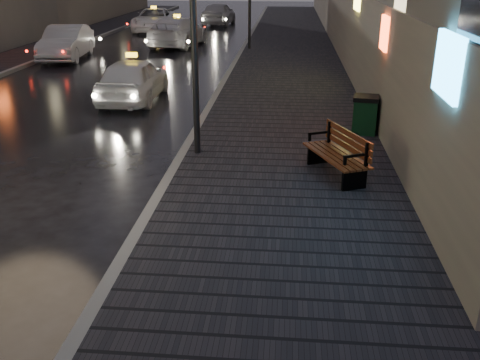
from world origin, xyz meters
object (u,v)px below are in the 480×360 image
object	(u,v)px
taxi_near	(133,79)
car_far	(219,14)
car_left_mid	(66,43)
bench	(339,153)
taxi_mid	(178,32)
taxi_far	(154,20)
trash_bin	(365,114)

from	to	relation	value
taxi_near	car_far	distance (m)	22.77
car_left_mid	car_far	size ratio (longest dim) A/B	0.98
taxi_near	car_left_mid	bearing A→B (deg)	-55.75
bench	taxi_near	distance (m)	8.83
bench	taxi_mid	xyz separation A→B (m)	(-7.00, 18.56, 0.14)
bench	taxi_far	size ratio (longest dim) A/B	0.37
car_left_mid	trash_bin	bearing A→B (deg)	-49.09
car_left_mid	car_far	world-z (taller)	car_far
bench	car_far	xyz separation A→B (m)	(-6.17, 29.22, 0.17)
bench	taxi_near	xyz separation A→B (m)	(-6.02, 6.46, 0.08)
taxi_near	taxi_far	distance (m)	19.18
trash_bin	car_left_mid	xyz separation A→B (m)	(-12.19, 11.07, 0.12)
taxi_near	car_far	bearing A→B (deg)	-90.09
bench	car_left_mid	size ratio (longest dim) A/B	0.42
taxi_mid	taxi_far	bearing A→B (deg)	-58.97
car_left_mid	taxi_mid	bearing A→B (deg)	39.25
bench	car_far	distance (m)	29.87
trash_bin	taxi_far	distance (m)	24.70
bench	taxi_far	world-z (taller)	taxi_far
bench	car_left_mid	distance (m)	18.06
taxi_near	car_far	size ratio (longest dim) A/B	0.89
trash_bin	car_left_mid	size ratio (longest dim) A/B	0.21
taxi_mid	car_left_mid	bearing A→B (deg)	53.85
taxi_far	car_far	xyz separation A→B (m)	(3.70, 3.97, 0.07)
taxi_near	taxi_far	xyz separation A→B (m)	(-3.86, 18.79, 0.02)
bench	taxi_mid	bearing A→B (deg)	86.98
trash_bin	car_far	world-z (taller)	car_far
trash_bin	taxi_near	size ratio (longest dim) A/B	0.23
car_far	bench	bearing A→B (deg)	106.73
trash_bin	taxi_far	world-z (taller)	taxi_far
bench	taxi_near	bearing A→B (deg)	109.29
trash_bin	car_left_mid	distance (m)	16.47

